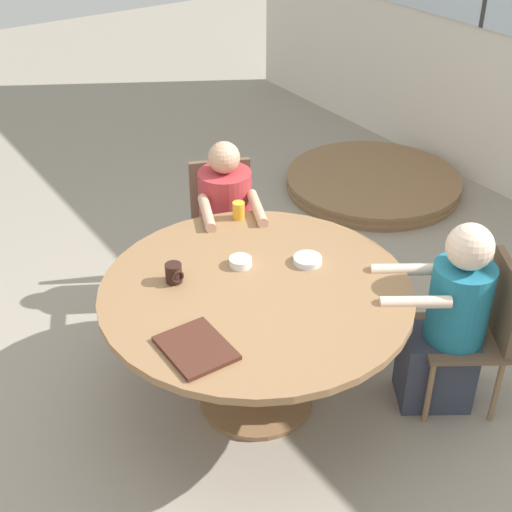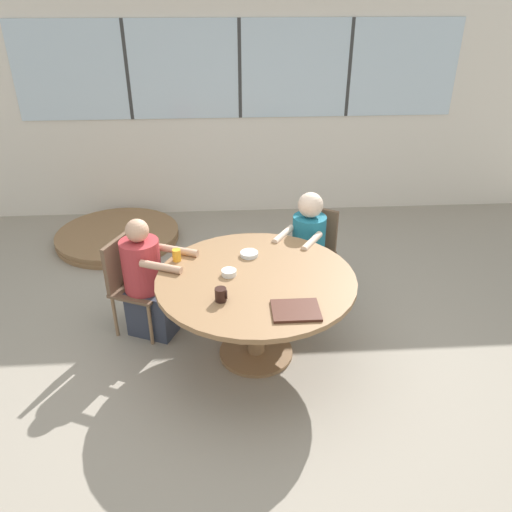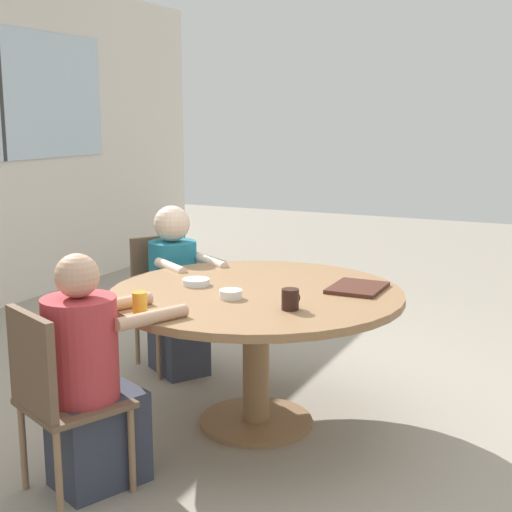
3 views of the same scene
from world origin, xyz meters
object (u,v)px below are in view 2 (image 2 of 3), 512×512
at_px(bowl_cereal, 229,273).
at_px(chair_for_woman_green_shirt, 130,278).
at_px(chair_for_man_blue_shirt, 314,245).
at_px(bowl_white_shallow, 249,254).
at_px(coffee_mug, 221,295).
at_px(juice_glass, 177,255).
at_px(person_woman_green_shirt, 148,284).
at_px(folded_table_stack, 118,236).
at_px(person_man_blue_shirt, 306,253).

bearing_deg(bowl_cereal, chair_for_woman_green_shirt, 154.26).
relative_size(chair_for_man_blue_shirt, bowl_white_shallow, 5.83).
xyz_separation_m(coffee_mug, juice_glass, (-0.35, 0.60, -0.00)).
bearing_deg(person_woman_green_shirt, chair_for_man_blue_shirt, 134.14).
xyz_separation_m(person_woman_green_shirt, juice_glass, (0.27, -0.08, 0.31)).
distance_m(person_woman_green_shirt, folded_table_stack, 1.92).
distance_m(bowl_white_shallow, bowl_cereal, 0.34).
bearing_deg(coffee_mug, person_man_blue_shirt, 54.86).
bearing_deg(person_man_blue_shirt, juice_glass, 57.20).
height_order(chair_for_man_blue_shirt, coffee_mug, chair_for_man_blue_shirt).
xyz_separation_m(chair_for_man_blue_shirt, person_woman_green_shirt, (-1.49, -0.57, -0.03)).
height_order(chair_for_woman_green_shirt, coffee_mug, chair_for_woman_green_shirt).
height_order(bowl_white_shallow, bowl_cereal, bowl_cereal).
relative_size(chair_for_man_blue_shirt, person_man_blue_shirt, 0.79).
bearing_deg(juice_glass, chair_for_woman_green_shirt, 160.61).
relative_size(person_man_blue_shirt, bowl_cereal, 9.41).
distance_m(chair_for_man_blue_shirt, coffee_mug, 1.55).
distance_m(juice_glass, bowl_cereal, 0.48).
bearing_deg(coffee_mug, bowl_cereal, 80.16).
bearing_deg(chair_for_man_blue_shirt, bowl_cereal, 80.90).
height_order(person_woman_green_shirt, bowl_white_shallow, person_woman_green_shirt).
relative_size(chair_for_woman_green_shirt, coffee_mug, 8.56).
xyz_separation_m(chair_for_woman_green_shirt, person_woman_green_shirt, (0.15, -0.07, -0.03)).
bearing_deg(chair_for_man_blue_shirt, coffee_mug, 87.83).
relative_size(chair_for_man_blue_shirt, person_woman_green_shirt, 0.80).
distance_m(chair_for_woman_green_shirt, folded_table_stack, 1.82).
height_order(person_woman_green_shirt, person_man_blue_shirt, person_man_blue_shirt).
distance_m(bowl_white_shallow, folded_table_stack, 2.43).
xyz_separation_m(person_man_blue_shirt, folded_table_stack, (-2.01, 1.34, -0.43)).
bearing_deg(bowl_white_shallow, person_man_blue_shirt, 40.58).
bearing_deg(juice_glass, chair_for_man_blue_shirt, 28.21).
distance_m(juice_glass, folded_table_stack, 2.18).
height_order(juice_glass, bowl_white_shallow, juice_glass).
bearing_deg(person_woman_green_shirt, bowl_cereal, 86.89).
bearing_deg(coffee_mug, person_woman_green_shirt, 132.47).
bearing_deg(chair_for_man_blue_shirt, folded_table_stack, 2.92).
xyz_separation_m(chair_for_woman_green_shirt, bowl_white_shallow, (1.00, -0.11, 0.26)).
height_order(coffee_mug, bowl_cereal, coffee_mug).
relative_size(coffee_mug, bowl_white_shallow, 0.68).
xyz_separation_m(juice_glass, folded_table_stack, (-0.88, 1.86, -0.72)).
xyz_separation_m(coffee_mug, bowl_white_shallow, (0.23, 0.64, -0.03)).
relative_size(coffee_mug, bowl_cereal, 0.87).
bearing_deg(bowl_white_shallow, person_woman_green_shirt, 177.15).
xyz_separation_m(juice_glass, bowl_white_shallow, (0.58, 0.04, -0.03)).
relative_size(person_woman_green_shirt, folded_table_stack, 0.75).
bearing_deg(bowl_cereal, chair_for_man_blue_shirt, 48.19).
xyz_separation_m(chair_for_woman_green_shirt, juice_glass, (0.43, -0.15, 0.29)).
relative_size(juice_glass, bowl_cereal, 0.86).
distance_m(person_man_blue_shirt, bowl_cereal, 1.09).
height_order(person_woman_green_shirt, bowl_cereal, person_woman_green_shirt).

